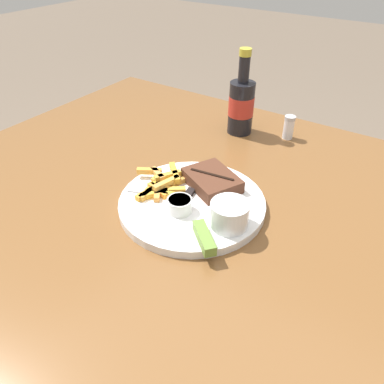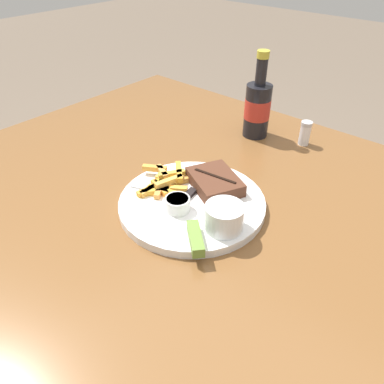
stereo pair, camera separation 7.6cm
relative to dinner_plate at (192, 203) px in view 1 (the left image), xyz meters
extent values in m
cube|color=brown|center=(0.00, 0.00, -0.03)|extent=(1.30, 1.08, 0.04)
cylinder|color=brown|center=(-0.59, 0.48, -0.40)|extent=(0.06, 0.06, 0.71)
cylinder|color=white|center=(0.00, 0.00, 0.00)|extent=(0.31, 0.31, 0.01)
cylinder|color=white|center=(0.00, 0.00, 0.01)|extent=(0.31, 0.31, 0.00)
cube|color=#512D1E|center=(0.01, 0.07, 0.02)|extent=(0.15, 0.13, 0.03)
cube|color=black|center=(0.01, 0.07, 0.04)|extent=(0.10, 0.02, 0.00)
cube|color=orange|center=(-0.07, -0.02, 0.02)|extent=(0.06, 0.03, 0.01)
cube|color=gold|center=(-0.09, -0.04, 0.02)|extent=(0.02, 0.07, 0.01)
cube|color=gold|center=(-0.08, 0.01, 0.02)|extent=(0.06, 0.02, 0.01)
cube|color=gold|center=(-0.07, 0.00, 0.03)|extent=(0.03, 0.07, 0.01)
cube|color=gold|center=(-0.08, -0.01, 0.02)|extent=(0.05, 0.02, 0.01)
cube|color=gold|center=(-0.08, 0.02, 0.03)|extent=(0.04, 0.06, 0.01)
cube|color=gold|center=(-0.06, 0.02, 0.02)|extent=(0.04, 0.07, 0.01)
cube|color=gold|center=(-0.08, -0.03, 0.02)|extent=(0.01, 0.07, 0.01)
cube|color=gold|center=(-0.08, 0.04, 0.03)|extent=(0.06, 0.06, 0.01)
cube|color=#E19342|center=(-0.07, -0.02, 0.02)|extent=(0.04, 0.06, 0.01)
cube|color=gold|center=(-0.06, -0.02, 0.02)|extent=(0.08, 0.03, 0.01)
cube|color=gold|center=(-0.10, 0.02, 0.03)|extent=(0.05, 0.03, 0.01)
cube|color=gold|center=(-0.07, -0.03, 0.02)|extent=(0.04, 0.05, 0.01)
cube|color=gold|center=(-0.05, 0.00, 0.02)|extent=(0.05, 0.04, 0.01)
cube|color=gold|center=(-0.13, 0.02, 0.03)|extent=(0.05, 0.04, 0.01)
cylinder|color=white|center=(0.10, -0.03, 0.03)|extent=(0.07, 0.07, 0.05)
cylinder|color=beige|center=(0.10, -0.03, 0.05)|extent=(0.07, 0.07, 0.01)
cylinder|color=silver|center=(0.00, -0.04, 0.02)|extent=(0.05, 0.05, 0.03)
cylinder|color=black|center=(0.00, -0.04, 0.03)|extent=(0.04, 0.04, 0.01)
cube|color=olive|center=(0.09, -0.09, 0.02)|extent=(0.07, 0.07, 0.02)
cube|color=#B7B7BC|center=(-0.09, -0.03, 0.01)|extent=(0.10, 0.05, 0.00)
cube|color=#B7B7BC|center=(-0.02, -0.01, 0.01)|extent=(0.03, 0.01, 0.00)
cube|color=#B7B7BC|center=(-0.02, -0.01, 0.01)|extent=(0.03, 0.01, 0.00)
cube|color=#B7B7BC|center=(-0.02, 0.00, 0.01)|extent=(0.03, 0.01, 0.00)
cube|color=#B7B7BC|center=(-0.03, 0.08, 0.01)|extent=(0.04, 0.11, 0.00)
cube|color=black|center=(-0.01, 0.00, 0.01)|extent=(0.03, 0.06, 0.01)
cylinder|color=black|center=(-0.08, 0.36, 0.06)|extent=(0.07, 0.07, 0.14)
cylinder|color=#B22D23|center=(-0.08, 0.36, 0.07)|extent=(0.07, 0.07, 0.05)
cylinder|color=black|center=(-0.08, 0.36, 0.17)|extent=(0.03, 0.03, 0.07)
cylinder|color=gold|center=(-0.08, 0.36, 0.21)|extent=(0.03, 0.03, 0.02)
cylinder|color=white|center=(0.05, 0.40, 0.02)|extent=(0.03, 0.03, 0.05)
cylinder|color=#B7B7BC|center=(0.05, 0.40, 0.05)|extent=(0.03, 0.03, 0.01)
camera|label=1|loc=(0.35, -0.51, 0.48)|focal=35.00mm
camera|label=2|loc=(0.41, -0.47, 0.48)|focal=35.00mm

